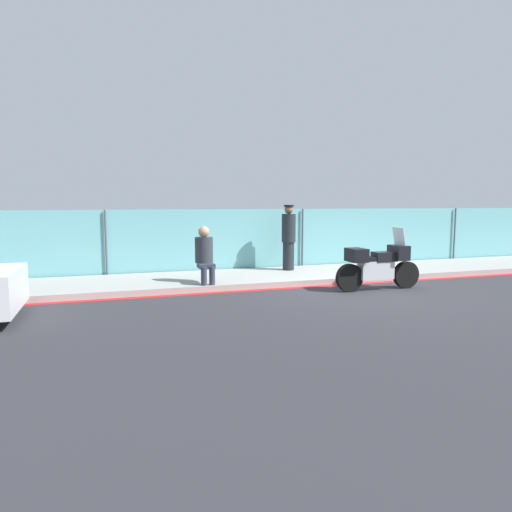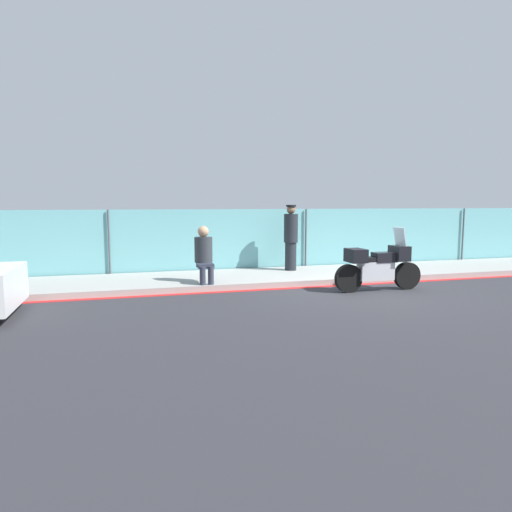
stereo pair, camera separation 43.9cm
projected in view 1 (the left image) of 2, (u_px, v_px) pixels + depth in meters
name	position (u px, v px, depth m)	size (l,w,h in m)	color
ground_plane	(361.00, 290.00, 10.39)	(120.00, 120.00, 0.00)	#2D2D33
sidewalk	(320.00, 274.00, 12.34)	(40.76, 2.43, 0.14)	#9E9E99
curb_paint_stripe	(344.00, 285.00, 11.12)	(40.76, 0.18, 0.01)	red
storefront_fence	(301.00, 240.00, 13.47)	(38.72, 0.17, 1.81)	#6BB2B7
motorcycle	(378.00, 265.00, 10.40)	(2.11, 0.51, 1.43)	black
officer_standing	(289.00, 237.00, 12.49)	(0.38, 0.38, 1.79)	#1E2328
person_seated_on_curb	(205.00, 252.00, 10.52)	(0.42, 0.69, 1.31)	#2D3342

